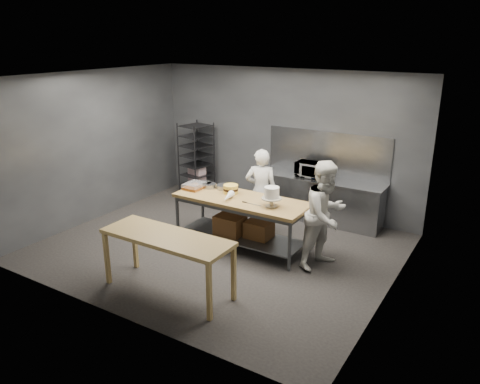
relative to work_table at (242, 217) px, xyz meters
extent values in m
plane|color=black|center=(-0.31, -0.27, -0.57)|extent=(6.00, 6.00, 0.00)
cube|color=#4C4F54|center=(-0.31, 2.23, 0.93)|extent=(6.00, 0.04, 3.00)
cube|color=brown|center=(0.00, 0.00, 0.32)|extent=(2.40, 0.90, 0.06)
cube|color=#47494C|center=(0.00, 0.00, -0.37)|extent=(2.25, 0.75, 0.03)
cylinder|color=#47494C|center=(-1.14, -0.39, -0.14)|extent=(0.06, 0.06, 0.86)
cylinder|color=#47494C|center=(-1.14, 0.39, -0.14)|extent=(0.06, 0.06, 0.86)
cylinder|color=#47494C|center=(1.14, -0.39, -0.14)|extent=(0.06, 0.06, 0.86)
cylinder|color=#47494C|center=(1.14, 0.39, -0.14)|extent=(0.06, 0.06, 0.86)
cube|color=brown|center=(-0.21, -0.05, -0.18)|extent=(0.50, 0.40, 0.35)
cube|color=brown|center=(0.30, 0.09, -0.21)|extent=(0.45, 0.38, 0.30)
cube|color=#9F7D42|center=(-0.10, -1.90, 0.30)|extent=(2.00, 0.70, 0.06)
cube|color=#9F7D42|center=(-1.05, -2.20, -0.15)|extent=(0.06, 0.06, 0.84)
cube|color=#9F7D42|center=(-1.05, -1.60, -0.15)|extent=(0.06, 0.06, 0.84)
cube|color=#9F7D42|center=(0.85, -2.20, -0.15)|extent=(0.06, 0.06, 0.84)
cube|color=#9F7D42|center=(0.85, -1.60, -0.15)|extent=(0.06, 0.06, 0.84)
cube|color=slate|center=(0.69, 1.91, 0.31)|extent=(2.60, 0.60, 0.04)
cube|color=slate|center=(0.69, 1.91, -0.14)|extent=(2.56, 0.56, 0.86)
cube|color=slate|center=(0.69, 2.21, 0.78)|extent=(2.60, 0.02, 0.90)
cube|color=black|center=(-2.35, 1.83, 0.30)|extent=(0.70, 0.75, 1.75)
cube|color=silver|center=(-2.35, 1.83, -0.03)|extent=(0.42, 0.30, 0.45)
imported|color=white|center=(-0.04, 0.76, 0.25)|extent=(0.71, 0.60, 1.65)
imported|color=silver|center=(1.53, 0.09, 0.32)|extent=(0.92, 1.04, 1.79)
imported|color=black|center=(0.45, 1.91, 0.48)|extent=(0.54, 0.37, 0.30)
cylinder|color=#B3A98F|center=(0.64, -0.10, 0.36)|extent=(0.20, 0.20, 0.02)
cylinder|color=#B3A98F|center=(0.64, -0.10, 0.43)|extent=(0.06, 0.06, 0.12)
cylinder|color=#B3A98F|center=(0.64, -0.10, 0.50)|extent=(0.34, 0.34, 0.02)
cylinder|color=white|center=(0.64, -0.10, 0.60)|extent=(0.25, 0.25, 0.18)
cylinder|color=gold|center=(-0.31, 0.12, 0.38)|extent=(0.27, 0.27, 0.06)
cylinder|color=black|center=(-0.31, 0.12, 0.43)|extent=(0.27, 0.27, 0.04)
cylinder|color=gold|center=(-0.31, 0.12, 0.48)|extent=(0.27, 0.27, 0.06)
cylinder|color=gray|center=(-0.83, 0.20, 0.39)|extent=(0.25, 0.25, 0.07)
cylinder|color=gray|center=(-0.56, 0.28, 0.39)|extent=(0.28, 0.28, 0.07)
cylinder|color=gray|center=(-0.96, 0.22, 0.39)|extent=(0.26, 0.26, 0.07)
cone|color=white|center=(-0.15, -0.22, 0.41)|extent=(0.20, 0.40, 0.12)
cube|color=slate|center=(0.34, -0.16, 0.35)|extent=(0.28, 0.02, 0.00)
cube|color=black|center=(0.16, -0.16, 0.36)|extent=(0.09, 0.02, 0.02)
cube|color=#A65E21|center=(-1.03, -0.10, 0.37)|extent=(0.30, 0.20, 0.05)
cube|color=silver|center=(-1.03, -0.10, 0.43)|extent=(0.31, 0.21, 0.06)
cube|color=#A65E21|center=(-1.03, 0.08, 0.37)|extent=(0.30, 0.20, 0.05)
cube|color=silver|center=(-1.03, 0.08, 0.43)|extent=(0.31, 0.21, 0.06)
camera|label=1|loc=(4.03, -6.58, 3.06)|focal=35.00mm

